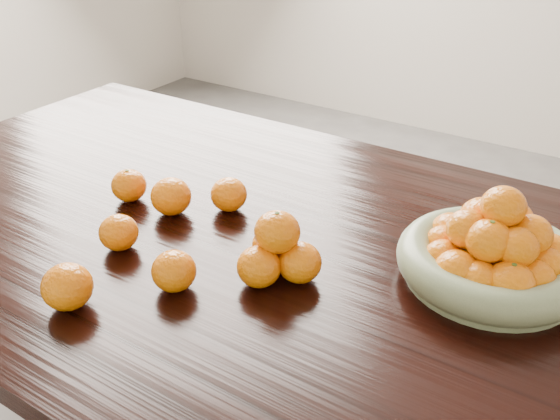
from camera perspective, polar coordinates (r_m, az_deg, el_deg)
The scene contains 9 objects.
dining_table at distance 1.16m, azimuth 1.87°, elevation -7.32°, with size 2.00×1.00×0.75m.
fruit_bowl at distance 1.07m, azimuth 18.95°, elevation -3.86°, with size 0.31×0.31×0.17m.
orange_pyramid at distance 1.02m, azimuth -0.25°, elevation -3.79°, with size 0.14×0.14×0.12m.
loose_orange_0 at distance 1.29m, azimuth -13.64°, elevation 2.20°, with size 0.07×0.07×0.07m, color orange.
loose_orange_1 at distance 1.01m, azimuth -18.88°, elevation -6.65°, with size 0.08×0.08×0.07m, color orange.
loose_orange_2 at distance 1.01m, azimuth -9.68°, elevation -5.52°, with size 0.07×0.07×0.07m, color orange.
loose_orange_3 at distance 1.23m, azimuth -9.93°, elevation 1.24°, with size 0.08×0.08×0.07m, color orange.
loose_orange_4 at distance 1.23m, azimuth -4.70°, elevation 1.43°, with size 0.07×0.07×0.07m, color orange.
loose_orange_5 at distance 1.14m, azimuth -14.53°, elevation -2.00°, with size 0.07×0.07×0.06m, color orange.
Camera 1 is at (0.48, -0.80, 1.35)m, focal length 40.00 mm.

